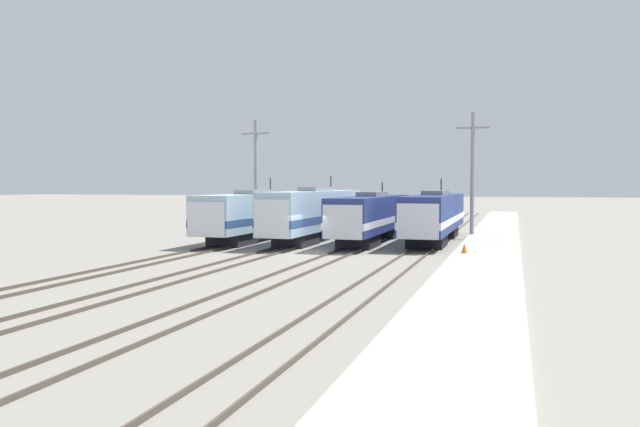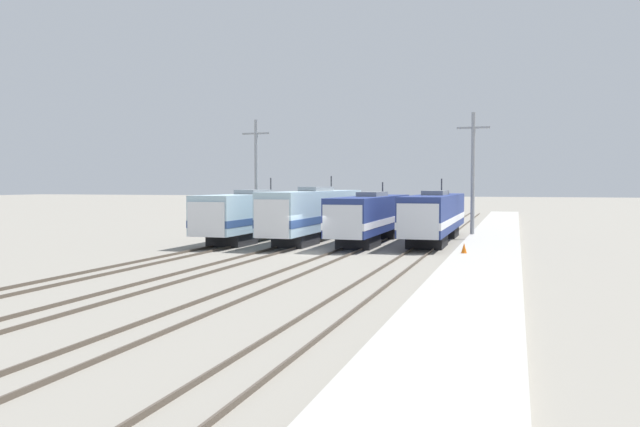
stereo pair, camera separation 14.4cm
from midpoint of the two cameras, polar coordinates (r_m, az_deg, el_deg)
name	(u,v)px [view 2 (the right image)]	position (r m, az deg, el deg)	size (l,w,h in m)	color
ground_plane	(310,252)	(42.16, -0.81, -3.55)	(400.00, 400.00, 0.00)	gray
rail_pair_far_left	(216,248)	(44.87, -9.44, -3.11)	(1.51, 120.00, 0.15)	#4C4238
rail_pair_center_left	(278,250)	(42.95, -3.81, -3.34)	(1.51, 120.00, 0.15)	#4C4238
rail_pair_center_right	(344,252)	(41.47, 2.29, -3.55)	(1.51, 120.00, 0.15)	#4C4238
rail_pair_far_right	(415,255)	(40.50, 8.76, -3.73)	(1.51, 120.00, 0.15)	#4C4238
locomotive_far_left	(252,215)	(50.41, -6.20, -0.11)	(3.11, 16.53, 5.14)	#232326
locomotive_center_left	(314,213)	(50.41, -0.46, 0.04)	(2.77, 19.64, 5.32)	#232326
locomotive_center_right	(371,216)	(49.06, 4.75, -0.27)	(2.97, 17.92, 4.77)	black
locomotive_far_right	(434,216)	(50.13, 10.50, -0.19)	(3.06, 18.87, 5.07)	black
catenary_tower_left	(256,175)	(58.15, -5.78, 3.57)	(2.71, 0.34, 10.55)	gray
catenary_tower_right	(473,173)	(53.52, 13.88, 3.58)	(2.71, 0.34, 10.55)	gray
platform	(487,255)	(40.05, 15.12, -3.67)	(4.00, 120.00, 0.41)	#A8A59E
traffic_cone	(464,248)	(38.75, 13.14, -3.10)	(0.35, 0.35, 0.61)	orange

